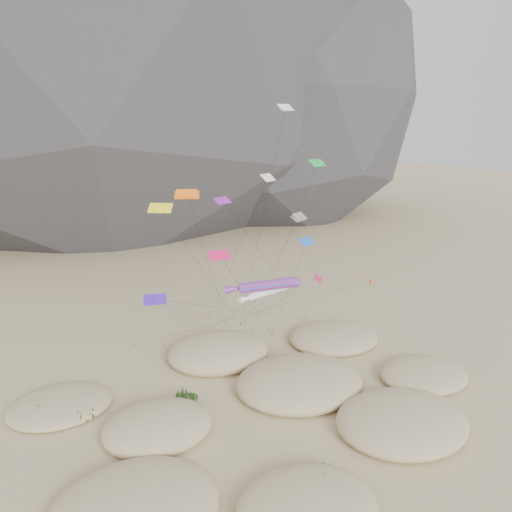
{
  "coord_description": "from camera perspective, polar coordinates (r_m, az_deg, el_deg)",
  "views": [
    {
      "loc": [
        -23.21,
        -38.12,
        29.49
      ],
      "look_at": [
        1.45,
        12.0,
        14.38
      ],
      "focal_mm": 35.0,
      "sensor_mm": 36.0,
      "label": 1
    }
  ],
  "objects": [
    {
      "name": "orange_parafoil",
      "position": [
        52.31,
        -7.82,
        6.75
      ],
      "size": [
        11.26,
        13.39,
        22.74
      ],
      "color": "orange",
      "rests_on": "ground"
    },
    {
      "name": "rainbow_tube_kite",
      "position": [
        57.09,
        0.99,
        -3.4
      ],
      "size": [
        8.4,
        17.9,
        12.32
      ],
      "color": "red",
      "rests_on": "ground"
    },
    {
      "name": "kite_stakes",
      "position": [
        72.53,
        -3.81,
        -8.76
      ],
      "size": [
        26.14,
        5.45,
        0.3
      ],
      "color": "#3F2D1E",
      "rests_on": "ground"
    },
    {
      "name": "delta_kites",
      "position": [
        56.69,
        0.59,
        3.1
      ],
      "size": [
        30.43,
        18.52,
        31.38
      ],
      "color": "#DF155B",
      "rests_on": "ground"
    },
    {
      "name": "multi_parafoil",
      "position": [
        59.63,
        4.84,
        4.3
      ],
      "size": [
        2.62,
        14.83,
        19.02
      ],
      "color": "#FE1A20",
      "rests_on": "ground"
    },
    {
      "name": "dune_grass",
      "position": [
        54.99,
        3.03,
        -16.28
      ],
      "size": [
        42.25,
        27.85,
        1.5
      ],
      "color": "black",
      "rests_on": "ground"
    },
    {
      "name": "dunes",
      "position": [
        55.8,
        2.1,
        -15.95
      ],
      "size": [
        50.25,
        38.16,
        3.68
      ],
      "color": "#CCB789",
      "rests_on": "ground"
    },
    {
      "name": "ground",
      "position": [
        53.49,
        4.52,
        -18.38
      ],
      "size": [
        500.0,
        500.0,
        0.0
      ],
      "primitive_type": "plane",
      "color": "#CCB789",
      "rests_on": "ground"
    },
    {
      "name": "white_tube_kite",
      "position": [
        58.62,
        1.13,
        -4.17
      ],
      "size": [
        6.96,
        14.63,
        10.81
      ],
      "color": "white",
      "rests_on": "ground"
    }
  ]
}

